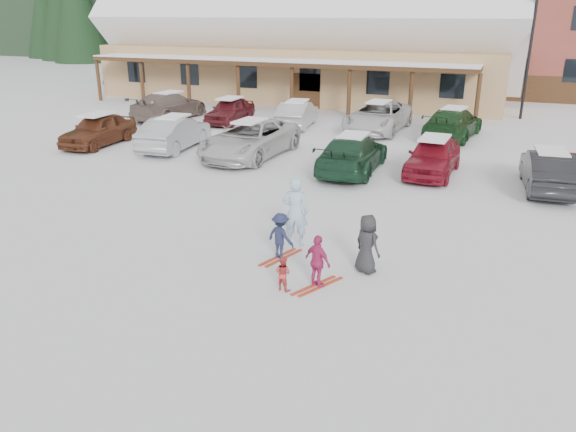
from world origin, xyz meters
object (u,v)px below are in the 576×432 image
at_px(parked_car_2, 250,139).
at_px(parked_car_10, 378,117).
at_px(day_lodge, 304,41).
at_px(parked_car_1, 174,133).
at_px(lamp_post, 530,50).
at_px(parked_car_3, 353,154).
at_px(bystander_dark, 367,244).
at_px(toddler_red, 283,273).
at_px(parked_car_0, 98,130).
at_px(parked_car_7, 169,106).
at_px(adult_skier, 295,212).
at_px(parked_car_11, 453,123).
at_px(parked_car_4, 433,156).
at_px(parked_car_8, 230,110).
at_px(child_navy, 281,236).
at_px(child_magenta, 318,262).
at_px(parked_car_9, 297,114).
at_px(parked_car_5, 548,171).

relative_size(parked_car_2, parked_car_10, 1.01).
bearing_deg(day_lodge, parked_car_1, -89.05).
relative_size(lamp_post, parked_car_3, 1.37).
distance_m(bystander_dark, parked_car_2, 11.91).
xyz_separation_m(toddler_red, parked_car_0, (-13.45, 10.39, 0.32)).
bearing_deg(parked_car_7, parked_car_3, 156.12).
relative_size(lamp_post, parked_car_7, 1.29).
bearing_deg(toddler_red, adult_skier, -61.65).
relative_size(day_lodge, parked_car_11, 5.68).
distance_m(day_lodge, toddler_red, 30.83).
relative_size(parked_car_4, parked_car_7, 0.79).
distance_m(parked_car_1, parked_car_4, 11.46).
height_order(bystander_dark, parked_car_11, parked_car_11).
height_order(parked_car_0, parked_car_8, parked_car_0).
height_order(day_lodge, lamp_post, day_lodge).
xyz_separation_m(day_lodge, parked_car_7, (-4.09, -11.59, -3.17)).
xyz_separation_m(day_lodge, parked_car_11, (11.76, -10.97, -3.20)).
relative_size(child_navy, child_magenta, 0.96).
height_order(parked_car_4, parked_car_9, parked_car_4).
xyz_separation_m(parked_car_0, parked_car_2, (7.56, 0.52, 0.06)).
bearing_deg(day_lodge, child_magenta, -69.56).
xyz_separation_m(parked_car_2, parked_car_9, (-0.42, 6.89, -0.07)).
relative_size(parked_car_7, parked_car_10, 0.95).
xyz_separation_m(lamp_post, toddler_red, (-4.97, -24.93, -3.44)).
bearing_deg(parked_car_3, parked_car_8, -40.49).
bearing_deg(day_lodge, parked_car_8, -91.56).
height_order(parked_car_0, parked_car_4, parked_car_0).
bearing_deg(day_lodge, parked_car_11, -43.00).
bearing_deg(adult_skier, parked_car_7, -59.32).
bearing_deg(parked_car_2, parked_car_9, 96.98).
bearing_deg(parked_car_2, adult_skier, -54.51).
bearing_deg(lamp_post, day_lodge, 164.90).
relative_size(lamp_post, parked_car_10, 1.23).
distance_m(lamp_post, parked_car_5, 14.96).
bearing_deg(child_navy, parked_car_4, -86.12).
xyz_separation_m(parked_car_2, parked_car_11, (7.69, 7.08, -0.04)).
bearing_deg(bystander_dark, parked_car_1, -8.14).
bearing_deg(parked_car_5, child_magenta, 57.84).
bearing_deg(parked_car_5, parked_car_2, -7.64).
bearing_deg(adult_skier, parked_car_4, -117.72).
xyz_separation_m(parked_car_7, parked_car_8, (3.79, 0.27, -0.08)).
xyz_separation_m(child_navy, parked_car_8, (-9.58, 16.07, 0.09)).
distance_m(parked_car_8, parked_car_10, 8.29).
bearing_deg(child_magenta, child_navy, -13.86).
distance_m(adult_skier, parked_car_5, 10.14).
xyz_separation_m(adult_skier, parked_car_1, (-9.00, 8.40, -0.19)).
distance_m(parked_car_4, parked_car_9, 10.62).
relative_size(parked_car_3, parked_car_5, 1.16).
distance_m(adult_skier, parked_car_0, 15.01).
xyz_separation_m(parked_car_4, parked_car_11, (0.00, 7.05, 0.03)).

